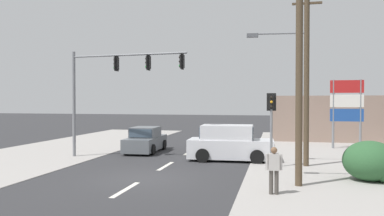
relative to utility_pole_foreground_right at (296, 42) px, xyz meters
name	(u,v)px	position (x,y,z in m)	size (l,w,h in m)	color
ground_plane	(145,178)	(-5.96, 0.10, -5.38)	(140.00, 140.00, 0.00)	#303033
lane_dash_near	(126,190)	(-5.96, -1.90, -5.38)	(0.20, 2.40, 0.01)	silver
lane_dash_mid	(166,166)	(-5.96, 3.10, -5.38)	(0.20, 2.40, 0.01)	silver
lane_dash_far	(189,152)	(-5.96, 8.10, -5.38)	(0.20, 2.40, 0.01)	silver
kerb_right_verge	(369,178)	(3.04, 2.10, -5.37)	(10.00, 44.00, 0.02)	#A39E99
kerb_left_verge	(27,157)	(-14.46, 4.10, -5.37)	(8.00, 40.00, 0.02)	#A39E99
utility_pole_foreground_right	(296,42)	(0.00, 0.00, 0.00)	(3.78, 0.58, 10.03)	#4C3D2B
utility_pole_midground_right	(304,67)	(0.59, 4.51, -0.52)	(3.78, 0.54, 9.01)	#4C3D2B
traffic_signal_mast	(111,80)	(-9.63, 4.82, -1.03)	(6.88, 0.78, 6.00)	slate
pedestal_signal_right_kerb	(271,117)	(-0.92, 3.73, -2.96)	(0.44, 0.29, 3.56)	slate
shopping_plaza_sign	(347,104)	(3.88, 12.07, -2.40)	(2.10, 0.16, 4.60)	slate
roadside_bush	(373,162)	(3.05, 1.53, -4.62)	(2.20, 1.88, 1.61)	#2D5B33
shopfront_wall_far	(353,119)	(5.04, 16.10, -3.58)	(12.00, 1.00, 3.60)	gray
sedan_oncoming_near	(146,141)	(-8.68, 7.75, -4.68)	(2.02, 4.30, 1.56)	slate
suv_receding_far	(230,144)	(-3.12, 5.54, -4.50)	(4.61, 2.21, 1.90)	silver
pedestrian_at_kerb	(274,168)	(-0.76, -1.50, -4.46)	(0.56, 0.26, 1.63)	#47423D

